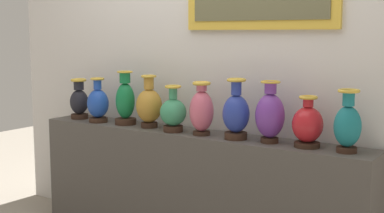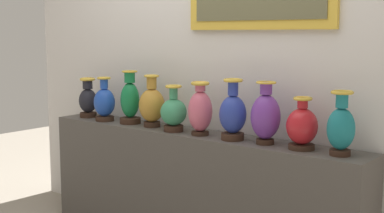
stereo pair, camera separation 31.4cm
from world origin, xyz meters
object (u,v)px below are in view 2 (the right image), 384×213
(vase_cobalt, at_px, (233,114))
(vase_ochre, at_px, (152,105))
(vase_onyx, at_px, (88,100))
(vase_sapphire, at_px, (104,103))
(vase_rose, at_px, (200,110))
(vase_jade, at_px, (174,112))
(vase_emerald, at_px, (130,101))
(vase_violet, at_px, (266,116))
(vase_teal, at_px, (341,127))
(vase_crimson, at_px, (302,127))

(vase_cobalt, bearing_deg, vase_ochre, 177.95)
(vase_onyx, height_order, vase_ochre, vase_ochre)
(vase_sapphire, height_order, vase_rose, vase_rose)
(vase_rose, bearing_deg, vase_jade, -178.23)
(vase_onyx, relative_size, vase_emerald, 0.80)
(vase_ochre, height_order, vase_violet, vase_violet)
(vase_violet, bearing_deg, vase_teal, -0.21)
(vase_sapphire, relative_size, vase_crimson, 1.10)
(vase_rose, distance_m, vase_teal, 0.97)
(vase_violet, bearing_deg, vase_emerald, 179.52)
(vase_crimson, bearing_deg, vase_onyx, 179.92)
(vase_sapphire, bearing_deg, vase_cobalt, 0.46)
(vase_emerald, bearing_deg, vase_rose, -2.81)
(vase_emerald, distance_m, vase_cobalt, 0.96)
(vase_jade, bearing_deg, vase_teal, 1.41)
(vase_emerald, height_order, vase_jade, vase_emerald)
(vase_emerald, distance_m, vase_crimson, 1.43)
(vase_violet, bearing_deg, vase_crimson, 1.62)
(vase_crimson, bearing_deg, vase_teal, -2.06)
(vase_sapphire, distance_m, vase_teal, 1.91)
(vase_sapphire, xyz_separation_m, vase_ochre, (0.47, 0.04, 0.02))
(vase_sapphire, xyz_separation_m, vase_cobalt, (1.20, 0.01, 0.02))
(vase_emerald, distance_m, vase_violet, 1.18)
(vase_jade, bearing_deg, vase_rose, 1.77)
(vase_emerald, xyz_separation_m, vase_rose, (0.70, -0.03, -0.00))
(vase_sapphire, distance_m, vase_cobalt, 1.20)
(vase_ochre, relative_size, vase_teal, 1.04)
(vase_teal, bearing_deg, vase_emerald, 179.60)
(vase_sapphire, relative_size, vase_ochre, 0.90)
(vase_onyx, height_order, vase_crimson, vase_onyx)
(vase_ochre, relative_size, vase_jade, 1.17)
(vase_ochre, bearing_deg, vase_jade, -8.83)
(vase_emerald, bearing_deg, vase_teal, -0.40)
(vase_ochre, relative_size, vase_cobalt, 0.97)
(vase_ochre, distance_m, vase_violet, 0.96)
(vase_jade, distance_m, vase_crimson, 0.96)
(vase_jade, xyz_separation_m, vase_violet, (0.72, 0.03, 0.04))
(vase_violet, height_order, vase_teal, vase_violet)
(vase_violet, bearing_deg, vase_onyx, 179.68)
(vase_onyx, bearing_deg, vase_violet, -0.32)
(vase_emerald, bearing_deg, vase_ochre, -0.97)
(vase_ochre, distance_m, vase_jade, 0.25)
(vase_sapphire, distance_m, vase_ochre, 0.47)
(vase_onyx, bearing_deg, vase_sapphire, -9.15)
(vase_onyx, distance_m, vase_ochre, 0.71)
(vase_cobalt, bearing_deg, vase_sapphire, -179.54)
(vase_onyx, bearing_deg, vase_emerald, 0.06)
(vase_emerald, relative_size, vase_ochre, 1.05)
(vase_sapphire, bearing_deg, vase_teal, 0.83)
(vase_onyx, xyz_separation_m, vase_jade, (0.95, -0.04, -0.01))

